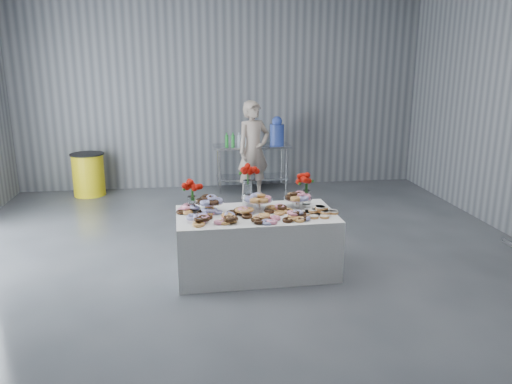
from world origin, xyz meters
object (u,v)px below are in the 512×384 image
Objects in this scene: person at (253,150)px; trash_barrel at (89,174)px; water_jug at (277,132)px; prep_table at (252,159)px; display_table at (256,243)px.

person is 3.20m from trash_barrel.
water_jug is 0.31× the size of person.
trash_barrel is (-3.64, 0.00, -0.74)m from water_jug.
water_jug is (0.50, -0.00, 0.53)m from prep_table.
person reaches higher than prep_table.
prep_table is 0.83× the size of person.
water_jug is at bearing 76.29° from display_table.
person is at bearing -94.61° from prep_table.
display_table is at bearing -55.87° from trash_barrel.
person is (0.41, 3.32, 0.53)m from display_table.
person reaches higher than trash_barrel.
person is (-0.55, -0.64, -0.24)m from water_jug.
trash_barrel reaches higher than display_table.
person is (-0.05, -0.64, 0.29)m from prep_table.
display_table is at bearing -103.71° from water_jug.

